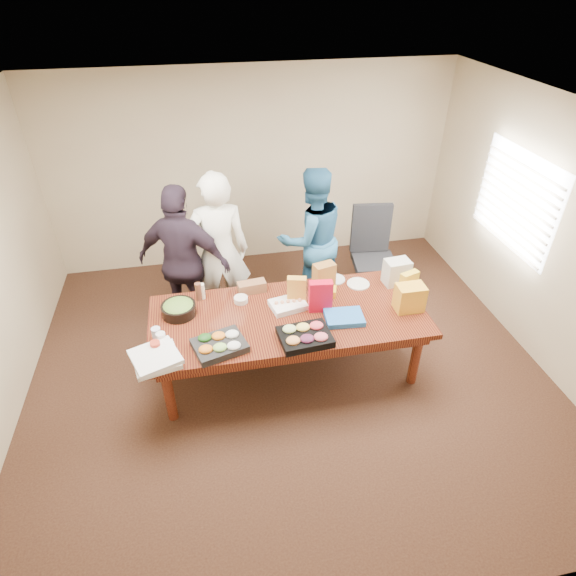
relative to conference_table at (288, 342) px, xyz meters
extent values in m
cube|color=#47301E|center=(0.00, 0.00, -0.39)|extent=(5.50, 5.00, 0.02)
cube|color=white|center=(0.00, 0.00, 2.33)|extent=(5.50, 5.00, 0.02)
cube|color=beige|center=(0.00, 2.50, 0.98)|extent=(5.50, 0.04, 2.70)
cube|color=beige|center=(0.00, -2.50, 0.98)|extent=(5.50, 0.04, 2.70)
cube|color=beige|center=(2.75, 0.00, 0.98)|extent=(0.04, 5.00, 2.70)
cube|color=white|center=(2.72, 0.60, 1.12)|extent=(0.03, 1.40, 1.10)
cube|color=beige|center=(2.68, 0.60, 1.12)|extent=(0.04, 1.36, 1.00)
cube|color=#4C1C0F|center=(0.00, 0.00, 0.00)|extent=(2.80, 1.20, 0.75)
cube|color=black|center=(1.33, 1.09, 0.22)|extent=(0.68, 0.68, 1.19)
imported|color=white|center=(-0.61, 1.00, 0.60)|extent=(0.72, 0.49, 1.94)
imported|color=#2A6693|center=(0.53, 1.23, 0.53)|extent=(1.00, 0.85, 1.81)
imported|color=#291D29|center=(-1.01, 0.95, 0.54)|extent=(1.17, 0.85, 1.84)
cube|color=black|center=(-0.73, -0.38, 0.41)|extent=(0.55, 0.48, 0.07)
cube|color=black|center=(0.08, -0.41, 0.41)|extent=(0.51, 0.42, 0.07)
cube|color=white|center=(0.02, 0.12, 0.41)|extent=(0.40, 0.33, 0.06)
cylinder|color=black|center=(-1.09, 0.23, 0.43)|extent=(0.39, 0.39, 0.11)
cube|color=blue|center=(0.53, -0.19, 0.40)|extent=(0.40, 0.31, 0.06)
cube|color=red|center=(0.33, 0.01, 0.55)|extent=(0.25, 0.12, 0.34)
cube|color=yellow|center=(1.30, 0.06, 0.53)|extent=(0.22, 0.14, 0.30)
cube|color=gold|center=(0.12, 0.19, 0.53)|extent=(0.21, 0.13, 0.30)
cylinder|color=white|center=(0.16, 0.40, 0.45)|extent=(0.11, 0.11, 0.15)
cylinder|color=#F7F627|center=(0.20, 0.34, 0.46)|extent=(0.07, 0.07, 0.17)
cylinder|color=brown|center=(-0.88, 0.44, 0.48)|extent=(0.08, 0.08, 0.21)
cylinder|color=#F1E2C2|center=(-0.84, 0.46, 0.47)|extent=(0.07, 0.07, 0.18)
cube|color=gold|center=(0.45, 0.27, 0.42)|extent=(0.28, 0.22, 0.08)
cube|color=brown|center=(-0.31, 0.48, 0.44)|extent=(0.31, 0.16, 0.12)
cube|color=#95622C|center=(0.47, 0.40, 0.52)|extent=(0.26, 0.19, 0.30)
cylinder|color=red|center=(-1.30, -0.32, 0.44)|extent=(0.11, 0.11, 0.12)
cylinder|color=white|center=(-1.25, -0.20, 0.44)|extent=(0.10, 0.10, 0.12)
cylinder|color=silver|center=(-1.30, -0.12, 0.44)|extent=(0.09, 0.09, 0.12)
cube|color=silver|center=(-1.30, -0.44, 0.40)|extent=(0.47, 0.47, 0.05)
cube|color=white|center=(-1.30, -0.45, 0.44)|extent=(0.51, 0.51, 0.05)
cylinder|color=white|center=(0.87, 0.38, 0.38)|extent=(0.30, 0.30, 0.01)
cylinder|color=silver|center=(0.64, 0.52, 0.38)|extent=(0.24, 0.24, 0.01)
cylinder|color=beige|center=(0.48, 0.25, 0.41)|extent=(0.17, 0.17, 0.06)
cylinder|color=beige|center=(-0.45, 0.31, 0.40)|extent=(0.19, 0.19, 0.06)
cube|color=silver|center=(1.28, 0.33, 0.52)|extent=(0.28, 0.21, 0.29)
cube|color=gold|center=(1.23, -0.15, 0.52)|extent=(0.28, 0.20, 0.28)
camera|label=1|loc=(-0.75, -3.74, 3.35)|focal=29.61mm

